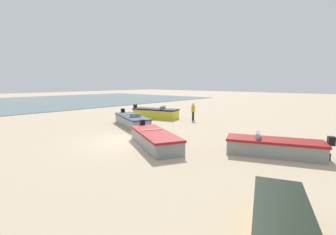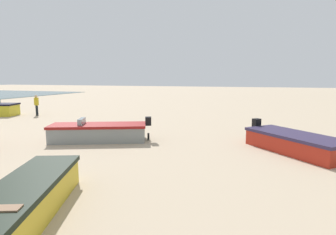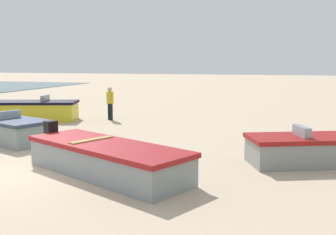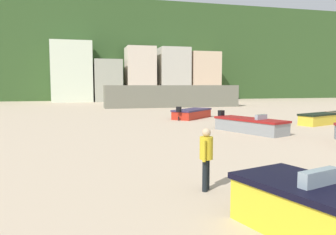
{
  "view_description": "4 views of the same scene",
  "coord_description": "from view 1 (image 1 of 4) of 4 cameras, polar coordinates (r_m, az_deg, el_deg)",
  "views": [
    {
      "loc": [
        8.67,
        11.39,
        3.51
      ],
      "look_at": [
        -3.26,
        0.72,
        1.17
      ],
      "focal_mm": 25.43,
      "sensor_mm": 36.0,
      "label": 1
    },
    {
      "loc": [
        8.02,
        14.68,
        2.98
      ],
      "look_at": [
        -4.87,
        10.62,
        1.0
      ],
      "focal_mm": 29.49,
      "sensor_mm": 36.0,
      "label": 2
    },
    {
      "loc": [
        8.58,
        6.38,
        2.85
      ],
      "look_at": [
        -6.5,
        2.18,
        0.65
      ],
      "focal_mm": 42.5,
      "sensor_mm": 36.0,
      "label": 3
    },
    {
      "loc": [
        -12.37,
        -9.48,
        2.72
      ],
      "look_at": [
        -7.12,
        11.09,
        0.64
      ],
      "focal_mm": 35.78,
      "sensor_mm": 36.0,
      "label": 4
    }
  ],
  "objects": [
    {
      "name": "boat_grey_5",
      "position": [
        13.3,
        -3.25,
        -5.15
      ],
      "size": [
        3.58,
        5.02,
        1.13
      ],
      "rotation": [
        0.0,
        0.0,
        5.82
      ],
      "color": "gray",
      "rests_on": "ground"
    },
    {
      "name": "beach_walker_foreground",
      "position": [
        22.34,
        6.05,
        1.71
      ],
      "size": [
        0.47,
        0.49,
        1.62
      ],
      "rotation": [
        0.0,
        0.0,
        4.1
      ],
      "color": "black",
      "rests_on": "ground"
    },
    {
      "name": "boat_grey_4",
      "position": [
        12.73,
        24.06,
        -6.5
      ],
      "size": [
        2.96,
        4.69,
        1.12
      ],
      "rotation": [
        0.0,
        0.0,
        3.51
      ],
      "color": "gray",
      "rests_on": "ground"
    },
    {
      "name": "ground_plane",
      "position": [
        14.74,
        -10.64,
        -5.6
      ],
      "size": [
        160.0,
        160.0,
        0.0
      ],
      "primitive_type": "plane",
      "color": "#C0A98C"
    },
    {
      "name": "boat_yellow_1",
      "position": [
        23.89,
        -2.98,
        1.05
      ],
      "size": [
        2.82,
        4.92,
        1.27
      ],
      "rotation": [
        0.0,
        0.0,
        0.29
      ],
      "color": "gold",
      "rests_on": "ground"
    },
    {
      "name": "boat_grey_3",
      "position": [
        19.75,
        -8.68,
        -0.73
      ],
      "size": [
        3.36,
        5.36,
        1.16
      ],
      "rotation": [
        0.0,
        0.0,
        5.9
      ],
      "color": "gray",
      "rests_on": "ground"
    }
  ]
}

